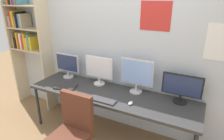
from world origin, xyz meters
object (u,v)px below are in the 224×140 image
(bookshelf, at_px, (26,35))
(monitor_center_left, at_px, (99,69))
(laptop_closed, at_px, (66,87))
(monitor_far_right, at_px, (182,87))
(keyboard_main, at_px, (103,100))
(monitor_far_left, at_px, (67,64))
(monitor_center_right, at_px, (137,74))
(computer_mouse, at_px, (131,103))
(desk, at_px, (110,96))
(office_chair, at_px, (72,140))

(bookshelf, distance_m, monitor_center_left, 1.62)
(monitor_center_left, bearing_deg, laptop_closed, -139.52)
(monitor_center_left, xyz_separation_m, monitor_far_right, (1.25, -0.00, -0.03))
(keyboard_main, bearing_deg, laptop_closed, 171.89)
(monitor_far_right, relative_size, keyboard_main, 1.35)
(monitor_far_right, bearing_deg, monitor_far_left, -180.00)
(monitor_center_right, distance_m, monitor_far_right, 0.63)
(computer_mouse, bearing_deg, monitor_center_left, 152.78)
(bookshelf, bearing_deg, keyboard_main, -13.77)
(monitor_center_left, height_order, keyboard_main, monitor_center_left)
(desk, height_order, laptop_closed, laptop_closed)
(monitor_center_left, bearing_deg, bookshelf, 179.33)
(computer_mouse, distance_m, laptop_closed, 1.08)
(desk, relative_size, keyboard_main, 6.65)
(office_chair, height_order, computer_mouse, office_chair)
(desk, distance_m, computer_mouse, 0.40)
(monitor_far_right, bearing_deg, monitor_center_left, 180.00)
(computer_mouse, bearing_deg, desk, 159.47)
(monitor_center_right, xyz_separation_m, computer_mouse, (0.06, -0.35, -0.27))
(monitor_center_left, bearing_deg, keyboard_main, -54.81)
(desk, relative_size, computer_mouse, 26.16)
(office_chair, relative_size, keyboard_main, 2.62)
(desk, relative_size, office_chair, 2.54)
(monitor_far_left, height_order, monitor_center_left, monitor_center_left)
(desk, height_order, monitor_center_left, monitor_center_left)
(office_chair, xyz_separation_m, computer_mouse, (0.52, 0.59, 0.35))
(bookshelf, height_order, computer_mouse, bookshelf)
(office_chair, distance_m, computer_mouse, 0.86)
(office_chair, xyz_separation_m, laptop_closed, (-0.56, 0.60, 0.35))
(bookshelf, bearing_deg, monitor_center_left, -0.67)
(monitor_far_left, bearing_deg, keyboard_main, -25.30)
(monitor_center_left, xyz_separation_m, monitor_center_right, (0.62, 0.00, 0.03))
(keyboard_main, relative_size, laptop_closed, 1.18)
(desk, relative_size, monitor_far_left, 5.49)
(monitor_far_left, xyz_separation_m, monitor_center_left, (0.62, 0.00, 0.02))
(desk, bearing_deg, computer_mouse, -20.53)
(laptop_closed, bearing_deg, bookshelf, 149.10)
(monitor_center_right, relative_size, laptop_closed, 1.58)
(office_chair, distance_m, monitor_center_left, 1.12)
(monitor_center_left, bearing_deg, office_chair, -80.28)
(bookshelf, distance_m, keyboard_main, 2.04)
(monitor_center_left, relative_size, monitor_far_right, 0.92)
(monitor_far_left, height_order, keyboard_main, monitor_far_left)
(office_chair, relative_size, monitor_far_left, 2.16)
(desk, distance_m, office_chair, 0.80)
(office_chair, height_order, laptop_closed, office_chair)
(office_chair, distance_m, monitor_far_right, 1.54)
(computer_mouse, xyz_separation_m, laptop_closed, (-1.08, 0.01, -0.00))
(monitor_center_left, distance_m, monitor_center_right, 0.62)
(bookshelf, xyz_separation_m, keyboard_main, (1.88, -0.46, -0.65))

